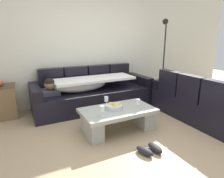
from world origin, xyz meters
TOP-DOWN VIEW (x-y plane):
  - ground_plane at (0.00, 0.00)m, footprint 14.00×14.00m
  - back_wall at (0.00, 2.15)m, footprint 9.00×0.10m
  - couch_along_wall at (-0.16, 1.63)m, footprint 2.56×0.92m
  - couch_near_window at (1.49, 0.11)m, footprint 0.92×1.90m
  - coffee_table at (-0.17, 0.40)m, footprint 1.20×0.68m
  - fruit_bowl at (-0.22, 0.43)m, footprint 0.28×0.28m
  - wine_glass_near_left at (-0.52, 0.24)m, footprint 0.07×0.07m
  - wine_glass_near_right at (0.13, 0.26)m, footprint 0.07×0.07m
  - wine_glass_far_back at (-0.27, 0.62)m, footprint 0.07×0.07m
  - floor_lamp at (1.83, 1.63)m, footprint 0.33×0.31m
  - pair_of_shoes at (-0.09, -0.38)m, footprint 0.32×0.29m

SIDE VIEW (x-z plane):
  - ground_plane at x=0.00m, z-range 0.00..0.00m
  - pair_of_shoes at x=-0.09m, z-range 0.00..0.09m
  - coffee_table at x=-0.17m, z-range 0.05..0.43m
  - couch_along_wall at x=-0.16m, z-range -0.11..0.77m
  - couch_near_window at x=1.49m, z-range -0.10..0.78m
  - fruit_bowl at x=-0.22m, z-range 0.37..0.47m
  - wine_glass_near_left at x=-0.52m, z-range 0.41..0.58m
  - wine_glass_near_right at x=0.13m, z-range 0.41..0.58m
  - wine_glass_far_back at x=-0.27m, z-range 0.41..0.58m
  - floor_lamp at x=1.83m, z-range 0.14..2.09m
  - back_wall at x=0.00m, z-range 0.00..2.70m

